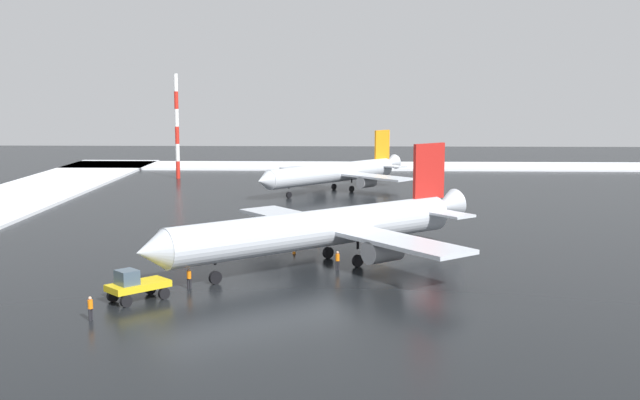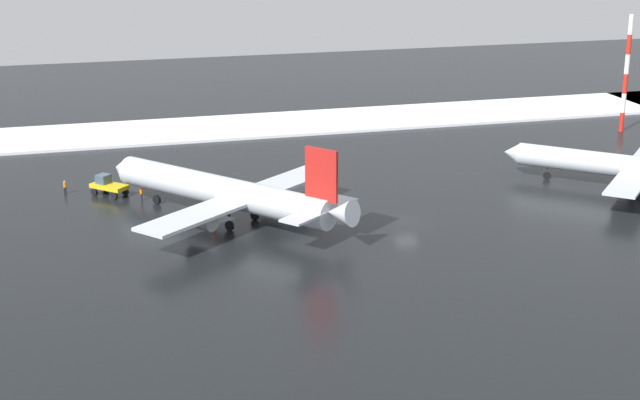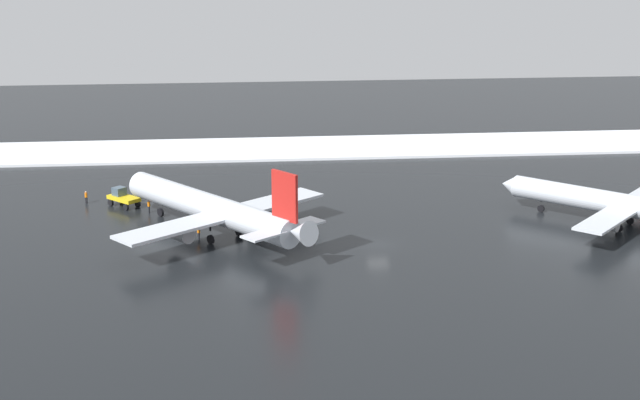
# 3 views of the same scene
# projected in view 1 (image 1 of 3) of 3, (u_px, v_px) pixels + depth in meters

# --- Properties ---
(ground_plane) EXTENTS (240.00, 240.00, 0.00)m
(ground_plane) POSITION_uv_depth(u_px,v_px,m) (373.00, 228.00, 91.45)
(ground_plane) COLOR black
(snow_bank_left) EXTENTS (14.00, 116.00, 0.42)m
(snow_bank_left) POSITION_uv_depth(u_px,v_px,m) (361.00, 166.00, 157.69)
(snow_bank_left) COLOR white
(snow_bank_left) RESTS_ON ground_plane
(airplane_far_rear) EXTENTS (26.53, 29.40, 10.47)m
(airplane_far_rear) POSITION_uv_depth(u_px,v_px,m) (324.00, 228.00, 71.82)
(airplane_far_rear) COLOR silver
(airplane_far_rear) RESTS_ON ground_plane
(airplane_distant_tail) EXTENTS (24.05, 22.97, 8.91)m
(airplane_distant_tail) POSITION_uv_depth(u_px,v_px,m) (335.00, 173.00, 121.18)
(airplane_distant_tail) COLOR silver
(airplane_distant_tail) RESTS_ON ground_plane
(pushback_tug) EXTENTS (4.79, 4.82, 2.50)m
(pushback_tug) POSITION_uv_depth(u_px,v_px,m) (135.00, 284.00, 60.32)
(pushback_tug) COLOR gold
(pushback_tug) RESTS_ON ground_plane
(ground_crew_mid_apron) EXTENTS (0.36, 0.36, 1.71)m
(ground_crew_mid_apron) POSITION_uv_depth(u_px,v_px,m) (90.00, 307.00, 55.39)
(ground_crew_mid_apron) COLOR black
(ground_crew_mid_apron) RESTS_ON ground_plane
(ground_crew_beside_wing) EXTENTS (0.36, 0.36, 1.71)m
(ground_crew_beside_wing) POSITION_uv_depth(u_px,v_px,m) (189.00, 277.00, 63.95)
(ground_crew_beside_wing) COLOR black
(ground_crew_beside_wing) RESTS_ON ground_plane
(ground_crew_near_tug) EXTENTS (0.36, 0.36, 1.71)m
(ground_crew_near_tug) POSITION_uv_depth(u_px,v_px,m) (338.00, 259.00, 70.35)
(ground_crew_near_tug) COLOR black
(ground_crew_near_tug) RESTS_ON ground_plane
(antenna_mast) EXTENTS (0.70, 0.70, 17.98)m
(antenna_mast) POSITION_uv_depth(u_px,v_px,m) (177.00, 126.00, 137.62)
(antenna_mast) COLOR red
(antenna_mast) RESTS_ON ground_plane
(traffic_cone_near_nose) EXTENTS (0.36, 0.36, 0.55)m
(traffic_cone_near_nose) POSITION_uv_depth(u_px,v_px,m) (318.00, 240.00, 82.80)
(traffic_cone_near_nose) COLOR orange
(traffic_cone_near_nose) RESTS_ON ground_plane
(traffic_cone_mid_line) EXTENTS (0.36, 0.36, 0.55)m
(traffic_cone_mid_line) POSITION_uv_depth(u_px,v_px,m) (301.00, 238.00, 83.55)
(traffic_cone_mid_line) COLOR orange
(traffic_cone_mid_line) RESTS_ON ground_plane
(traffic_cone_wingtip_side) EXTENTS (0.36, 0.36, 0.55)m
(traffic_cone_wingtip_side) POSITION_uv_depth(u_px,v_px,m) (294.00, 251.00, 77.30)
(traffic_cone_wingtip_side) COLOR orange
(traffic_cone_wingtip_side) RESTS_ON ground_plane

